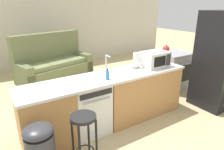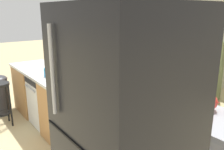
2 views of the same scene
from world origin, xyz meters
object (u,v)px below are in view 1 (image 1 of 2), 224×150
(microwave, at_px, (155,59))
(kettle, at_px, (166,49))
(stove_range, at_px, (173,70))
(refrigerator, at_px, (219,61))
(couch, at_px, (53,65))
(dishwasher, at_px, (88,108))
(paper_towel_roll, at_px, (136,60))
(soap_bottle, at_px, (108,75))
(bar_stool, at_px, (84,130))

(microwave, height_order, kettle, microwave)
(stove_range, xyz_separation_m, refrigerator, (-0.00, -1.10, 0.50))
(stove_range, bearing_deg, couch, 135.57)
(dishwasher, distance_m, kettle, 2.59)
(paper_towel_roll, xyz_separation_m, soap_bottle, (-0.76, -0.25, -0.07))
(refrigerator, height_order, bar_stool, refrigerator)
(soap_bottle, bearing_deg, bar_stool, -141.42)
(dishwasher, height_order, microwave, microwave)
(soap_bottle, relative_size, bar_stool, 0.24)
(kettle, bearing_deg, microwave, -146.64)
(dishwasher, distance_m, microwave, 1.53)
(dishwasher, bearing_deg, kettle, 15.58)
(bar_stool, bearing_deg, kettle, 25.61)
(stove_range, relative_size, couch, 0.42)
(paper_towel_roll, distance_m, soap_bottle, 0.80)
(dishwasher, relative_size, kettle, 4.10)
(kettle, bearing_deg, bar_stool, -154.39)
(paper_towel_roll, relative_size, soap_bottle, 1.60)
(dishwasher, distance_m, refrigerator, 2.71)
(dishwasher, xyz_separation_m, bar_stool, (-0.39, -0.67, 0.11))
(kettle, relative_size, couch, 0.10)
(soap_bottle, bearing_deg, refrigerator, -10.03)
(kettle, xyz_separation_m, couch, (-2.16, 2.15, -0.59))
(dishwasher, distance_m, couch, 2.84)
(paper_towel_roll, height_order, bar_stool, paper_towel_roll)
(kettle, bearing_deg, dishwasher, -164.42)
(couch, bearing_deg, stove_range, -44.43)
(refrigerator, distance_m, paper_towel_roll, 1.69)
(stove_range, xyz_separation_m, soap_bottle, (-2.32, -0.69, 0.52))
(dishwasher, distance_m, bar_stool, 0.79)
(paper_towel_roll, bearing_deg, bar_stool, -151.30)
(stove_range, height_order, refrigerator, refrigerator)
(microwave, distance_m, kettle, 1.24)
(microwave, distance_m, couch, 3.11)
(refrigerator, bearing_deg, stove_range, 89.99)
(dishwasher, relative_size, stove_range, 0.93)
(stove_range, distance_m, paper_towel_roll, 1.72)
(dishwasher, height_order, stove_range, stove_range)
(kettle, distance_m, bar_stool, 3.16)
(dishwasher, height_order, bar_stool, dishwasher)
(paper_towel_roll, xyz_separation_m, kettle, (1.39, 0.57, -0.05))
(kettle, bearing_deg, couch, 135.14)
(microwave, xyz_separation_m, soap_bottle, (-1.12, -0.14, -0.07))
(soap_bottle, distance_m, couch, 3.02)
(dishwasher, height_order, kettle, kettle)
(dishwasher, xyz_separation_m, refrigerator, (2.60, -0.55, 0.53))
(stove_range, relative_size, microwave, 1.80)
(couch, bearing_deg, dishwasher, -95.56)
(stove_range, distance_m, couch, 3.26)
(paper_towel_roll, distance_m, couch, 2.90)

